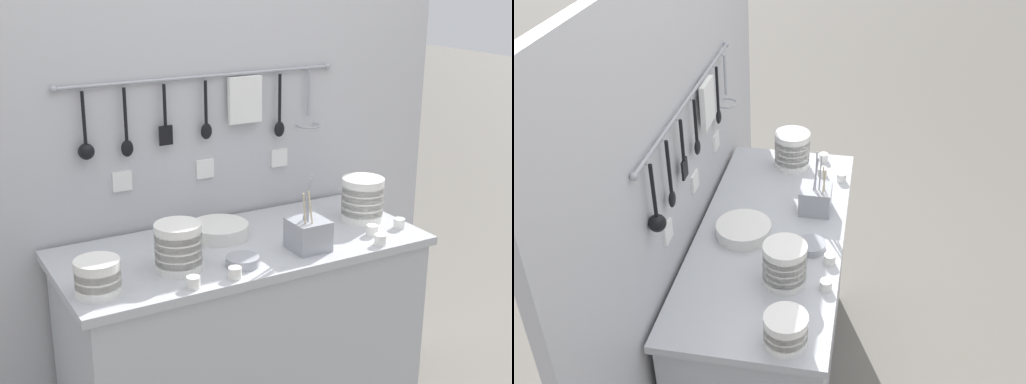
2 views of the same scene
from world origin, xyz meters
TOP-DOWN VIEW (x-y plane):
  - ground_plane at (0.00, 0.00)m, footprint 20.00×20.00m
  - counter at (0.00, 0.00)m, footprint 1.29×0.56m
  - back_wall at (0.00, 0.31)m, footprint 2.09×0.11m
  - bowl_stack_short_front at (-0.55, -0.14)m, footprint 0.14×0.14m
  - bowl_stack_tall_left at (-0.27, -0.09)m, footprint 0.15×0.15m
  - bowl_stack_nested_right at (0.51, -0.01)m, footprint 0.16×0.16m
  - plate_stack at (-0.04, 0.10)m, footprint 0.21×0.21m
  - steel_mixing_bowl at (-0.08, -0.16)m, footprint 0.11×0.11m
  - cutlery_caddy at (0.18, -0.15)m, footprint 0.12×0.12m
  - cup_front_left at (0.42, -0.24)m, footprint 0.04×0.04m
  - cup_front_right at (0.45, -0.15)m, footprint 0.04×0.04m
  - cup_edge_far at (-0.29, -0.24)m, footprint 0.04×0.04m
  - cup_back_right at (-0.15, -0.24)m, footprint 0.04×0.04m
  - cup_beside_plates at (0.58, -0.14)m, footprint 0.04×0.04m

SIDE VIEW (x-z plane):
  - ground_plane at x=0.00m, z-range 0.00..0.00m
  - counter at x=0.00m, z-range 0.00..0.87m
  - steel_mixing_bowl at x=-0.08m, z-range 0.87..0.90m
  - cup_front_left at x=0.42m, z-range 0.87..0.90m
  - cup_front_right at x=0.45m, z-range 0.87..0.90m
  - cup_edge_far at x=-0.29m, z-range 0.87..0.90m
  - cup_back_right at x=-0.15m, z-range 0.87..0.90m
  - cup_beside_plates at x=0.58m, z-range 0.87..0.90m
  - plate_stack at x=-0.04m, z-range 0.87..0.92m
  - bowl_stack_short_front at x=-0.55m, z-range 0.87..0.98m
  - cutlery_caddy at x=0.18m, z-range 0.79..1.05m
  - bowl_stack_tall_left at x=-0.27m, z-range 0.87..1.02m
  - back_wall at x=0.00m, z-range 0.00..1.89m
  - bowl_stack_nested_right at x=0.51m, z-range 0.87..1.03m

